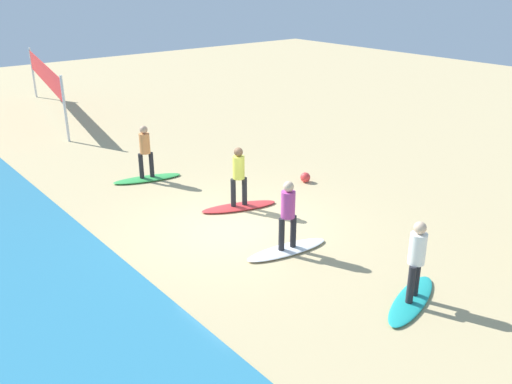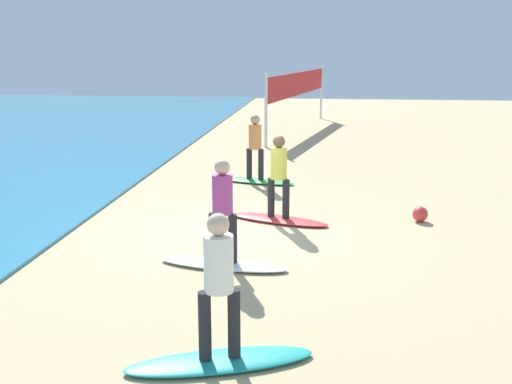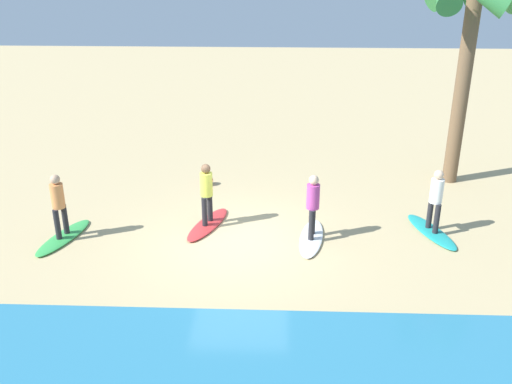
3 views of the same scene
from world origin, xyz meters
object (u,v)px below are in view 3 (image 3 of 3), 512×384
object	(u,v)px
surfboard_green	(64,237)
beach_ball	(208,180)
surfer_white	(313,202)
surfboard_red	(208,224)
surfer_teal	(436,196)
palm_tree	(473,10)
surfboard_white	(311,238)
surfer_green	(58,201)
surfer_red	(207,190)
surfboard_teal	(431,232)

from	to	relation	value
surfboard_green	beach_ball	size ratio (longest dim) A/B	6.85
surfer_white	surfboard_red	distance (m)	2.94
surfer_teal	surfer_white	size ratio (longest dim) A/B	1.00
palm_tree	beach_ball	distance (m)	9.04
surfboard_white	surfer_green	bearing A→B (deg)	-79.64
surfer_red	palm_tree	distance (m)	8.98
surfboard_white	beach_ball	xyz separation A→B (m)	(3.00, -3.46, 0.11)
surfer_teal	beach_ball	distance (m)	6.84
surfboard_white	surfboard_red	world-z (taller)	same
surfboard_white	beach_ball	world-z (taller)	beach_ball
surfboard_teal	surfboard_red	bearing A→B (deg)	-110.30
surfboard_white	palm_tree	world-z (taller)	palm_tree
surfer_white	beach_ball	bearing A→B (deg)	-49.10
surfer_teal	surfer_green	xyz separation A→B (m)	(9.31, 0.68, 0.00)
surfer_green	beach_ball	distance (m)	4.97
surfer_red	surfer_green	xyz separation A→B (m)	(3.54, 0.87, 0.00)
surfer_white	surfer_green	size ratio (longest dim) A/B	1.00
surfboard_white	palm_tree	distance (m)	7.96
surfboard_green	surfboard_teal	bearing A→B (deg)	109.95
surfer_white	palm_tree	size ratio (longest dim) A/B	0.26
surfboard_red	surfboard_green	world-z (taller)	same
surfer_teal	beach_ball	size ratio (longest dim) A/B	5.35
surfer_white	surfer_red	distance (m)	2.76
surfer_red	surfboard_green	size ratio (longest dim) A/B	0.78
surfer_white	surfboard_red	world-z (taller)	surfer_white
surfer_green	palm_tree	world-z (taller)	palm_tree
surfboard_green	palm_tree	xyz separation A→B (m)	(-10.74, -4.33, 5.09)
surfer_teal	surfboard_white	bearing A→B (deg)	8.73
surfboard_teal	beach_ball	bearing A→B (deg)	-134.58
surfboard_green	beach_ball	bearing A→B (deg)	154.51
surfboard_white	palm_tree	xyz separation A→B (m)	(-4.51, -4.12, 5.09)
surfboard_white	beach_ball	bearing A→B (deg)	-130.67
surfer_white	surfer_green	distance (m)	6.23
surfer_red	surfboard_red	bearing A→B (deg)	63.43
surfboard_white	surfer_white	size ratio (longest dim) A/B	1.28
surfboard_red	surfer_green	world-z (taller)	surfer_green
surfboard_teal	surfer_white	xyz separation A→B (m)	(3.09, 0.47, 0.99)
surfboard_red	surfer_red	xyz separation A→B (m)	(-0.00, -0.00, 0.99)
surfboard_green	palm_tree	size ratio (longest dim) A/B	0.33
surfer_teal	beach_ball	world-z (taller)	surfer_teal
surfer_red	beach_ball	size ratio (longest dim) A/B	5.35
surfboard_green	surfer_white	bearing A→B (deg)	107.68
surfboard_white	beach_ball	distance (m)	4.58
palm_tree	surfer_teal	bearing A→B (deg)	68.65
surfer_teal	surfer_white	world-z (taller)	same
surfboard_teal	beach_ball	xyz separation A→B (m)	(6.09, -2.99, 0.11)
surfer_white	surfer_green	bearing A→B (deg)	1.93
surfboard_teal	surfer_teal	bearing A→B (deg)	-0.00
surfboard_teal	palm_tree	size ratio (longest dim) A/B	0.33
surfer_green	surfboard_red	bearing A→B (deg)	-166.14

